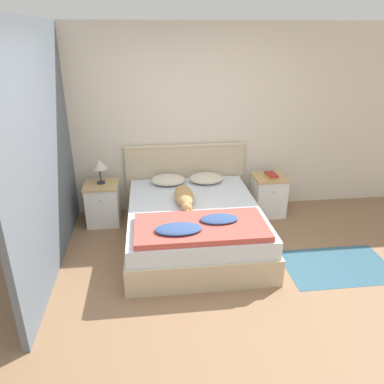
{
  "coord_description": "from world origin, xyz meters",
  "views": [
    {
      "loc": [
        -0.53,
        -2.93,
        2.42
      ],
      "look_at": [
        -0.03,
        1.25,
        0.6
      ],
      "focal_mm": 35.0,
      "sensor_mm": 36.0,
      "label": 1
    }
  ],
  "objects_px": {
    "bed": "(194,225)",
    "pillow_left": "(168,180)",
    "dog": "(184,197)",
    "nightstand_left": "(103,203)",
    "pillow_right": "(206,178)",
    "table_lamp": "(99,165)",
    "nightstand_right": "(268,195)",
    "book_stack": "(271,175)"
  },
  "relations": [
    {
      "from": "pillow_right",
      "to": "table_lamp",
      "type": "xyz_separation_m",
      "value": [
        -1.41,
        -0.03,
        0.26
      ]
    },
    {
      "from": "bed",
      "to": "pillow_left",
      "type": "relative_size",
      "value": 4.2
    },
    {
      "from": "bed",
      "to": "pillow_left",
      "type": "height_order",
      "value": "pillow_left"
    },
    {
      "from": "pillow_right",
      "to": "dog",
      "type": "distance_m",
      "value": 0.73
    },
    {
      "from": "nightstand_right",
      "to": "table_lamp",
      "type": "xyz_separation_m",
      "value": [
        -2.3,
        0.02,
        0.53
      ]
    },
    {
      "from": "nightstand_right",
      "to": "table_lamp",
      "type": "relative_size",
      "value": 1.74
    },
    {
      "from": "pillow_left",
      "to": "dog",
      "type": "height_order",
      "value": "dog"
    },
    {
      "from": "nightstand_left",
      "to": "book_stack",
      "type": "height_order",
      "value": "book_stack"
    },
    {
      "from": "bed",
      "to": "book_stack",
      "type": "distance_m",
      "value": 1.39
    },
    {
      "from": "nightstand_right",
      "to": "book_stack",
      "type": "relative_size",
      "value": 2.38
    },
    {
      "from": "bed",
      "to": "nightstand_left",
      "type": "xyz_separation_m",
      "value": [
        -1.15,
        0.69,
        0.04
      ]
    },
    {
      "from": "nightstand_left",
      "to": "pillow_right",
      "type": "relative_size",
      "value": 1.22
    },
    {
      "from": "pillow_left",
      "to": "pillow_right",
      "type": "bearing_deg",
      "value": 0.0
    },
    {
      "from": "pillow_left",
      "to": "dog",
      "type": "distance_m",
      "value": 0.65
    },
    {
      "from": "nightstand_left",
      "to": "pillow_right",
      "type": "height_order",
      "value": "pillow_right"
    },
    {
      "from": "book_stack",
      "to": "table_lamp",
      "type": "distance_m",
      "value": 2.32
    },
    {
      "from": "pillow_right",
      "to": "table_lamp",
      "type": "relative_size",
      "value": 1.43
    },
    {
      "from": "nightstand_left",
      "to": "bed",
      "type": "bearing_deg",
      "value": -31.06
    },
    {
      "from": "pillow_right",
      "to": "dog",
      "type": "xyz_separation_m",
      "value": [
        -0.37,
        -0.63,
        0.02
      ]
    },
    {
      "from": "bed",
      "to": "book_stack",
      "type": "relative_size",
      "value": 8.18
    },
    {
      "from": "bed",
      "to": "table_lamp",
      "type": "height_order",
      "value": "table_lamp"
    },
    {
      "from": "bed",
      "to": "nightstand_right",
      "type": "height_order",
      "value": "nightstand_right"
    },
    {
      "from": "pillow_right",
      "to": "bed",
      "type": "bearing_deg",
      "value": -109.36
    },
    {
      "from": "bed",
      "to": "pillow_left",
      "type": "xyz_separation_m",
      "value": [
        -0.26,
        0.74,
        0.32
      ]
    },
    {
      "from": "pillow_left",
      "to": "dog",
      "type": "bearing_deg",
      "value": -76.15
    },
    {
      "from": "nightstand_left",
      "to": "nightstand_right",
      "type": "xyz_separation_m",
      "value": [
        2.3,
        0.0,
        0.0
      ]
    },
    {
      "from": "bed",
      "to": "dog",
      "type": "relative_size",
      "value": 2.55
    },
    {
      "from": "dog",
      "to": "pillow_left",
      "type": "bearing_deg",
      "value": 103.85
    },
    {
      "from": "nightstand_right",
      "to": "dog",
      "type": "height_order",
      "value": "dog"
    },
    {
      "from": "nightstand_right",
      "to": "dog",
      "type": "bearing_deg",
      "value": -155.12
    },
    {
      "from": "nightstand_right",
      "to": "pillow_left",
      "type": "distance_m",
      "value": 1.44
    },
    {
      "from": "pillow_right",
      "to": "pillow_left",
      "type": "bearing_deg",
      "value": 180.0
    },
    {
      "from": "nightstand_left",
      "to": "table_lamp",
      "type": "relative_size",
      "value": 1.74
    },
    {
      "from": "dog",
      "to": "nightstand_left",
      "type": "bearing_deg",
      "value": 150.88
    },
    {
      "from": "table_lamp",
      "to": "pillow_right",
      "type": "bearing_deg",
      "value": 1.2
    },
    {
      "from": "pillow_right",
      "to": "book_stack",
      "type": "bearing_deg",
      "value": -4.35
    },
    {
      "from": "nightstand_right",
      "to": "book_stack",
      "type": "xyz_separation_m",
      "value": [
        0.01,
        -0.02,
        0.31
      ]
    },
    {
      "from": "bed",
      "to": "dog",
      "type": "height_order",
      "value": "dog"
    },
    {
      "from": "bed",
      "to": "nightstand_left",
      "type": "distance_m",
      "value": 1.35
    },
    {
      "from": "dog",
      "to": "table_lamp",
      "type": "xyz_separation_m",
      "value": [
        -1.05,
        0.6,
        0.24
      ]
    },
    {
      "from": "bed",
      "to": "nightstand_left",
      "type": "relative_size",
      "value": 3.44
    },
    {
      "from": "pillow_left",
      "to": "table_lamp",
      "type": "bearing_deg",
      "value": -178.1
    }
  ]
}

